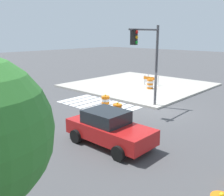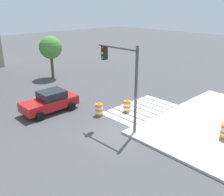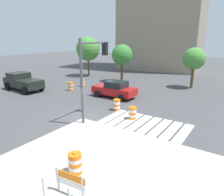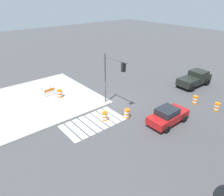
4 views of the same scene
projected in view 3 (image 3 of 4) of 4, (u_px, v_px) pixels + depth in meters
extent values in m
plane|color=#474749|center=(83.00, 120.00, 15.05)|extent=(120.00, 120.00, 0.00)
cube|color=silver|center=(113.00, 116.00, 15.75)|extent=(0.60, 3.20, 0.02)
cube|color=silver|center=(121.00, 118.00, 15.35)|extent=(0.60, 3.20, 0.02)
cube|color=silver|center=(130.00, 120.00, 14.94)|extent=(0.60, 3.20, 0.02)
cube|color=silver|center=(140.00, 123.00, 14.54)|extent=(0.60, 3.20, 0.02)
cube|color=silver|center=(150.00, 125.00, 14.14)|extent=(0.60, 3.20, 0.02)
cube|color=silver|center=(160.00, 128.00, 13.74)|extent=(0.60, 3.20, 0.02)
cube|color=silver|center=(171.00, 130.00, 13.34)|extent=(0.60, 3.20, 0.02)
cube|color=silver|center=(183.00, 133.00, 12.94)|extent=(0.60, 3.20, 0.02)
cube|color=red|center=(114.00, 90.00, 20.71)|extent=(4.30, 1.84, 0.70)
cube|color=#1E2328|center=(116.00, 84.00, 20.40)|extent=(1.90, 1.60, 0.60)
cylinder|color=black|center=(98.00, 94.00, 20.77)|extent=(0.66, 0.24, 0.66)
cylinder|color=black|center=(108.00, 90.00, 22.29)|extent=(0.66, 0.24, 0.66)
cylinder|color=black|center=(121.00, 98.00, 19.33)|extent=(0.66, 0.24, 0.66)
cylinder|color=black|center=(131.00, 94.00, 20.84)|extent=(0.66, 0.24, 0.66)
cube|color=black|center=(30.00, 84.00, 22.65)|extent=(2.60, 2.13, 0.90)
cube|color=black|center=(19.00, 79.00, 23.78)|extent=(2.00, 2.10, 1.50)
cube|color=black|center=(14.00, 81.00, 24.49)|extent=(1.50, 1.97, 0.90)
cylinder|color=black|center=(7.00, 86.00, 23.66)|extent=(0.85, 0.34, 0.84)
cylinder|color=black|center=(24.00, 83.00, 25.23)|extent=(0.85, 0.34, 0.84)
cylinder|color=black|center=(24.00, 91.00, 21.70)|extent=(0.85, 0.34, 0.84)
cylinder|color=black|center=(41.00, 87.00, 23.26)|extent=(0.85, 0.34, 0.84)
cylinder|color=orange|center=(117.00, 109.00, 17.10)|extent=(0.56, 0.56, 0.18)
cylinder|color=white|center=(117.00, 107.00, 17.05)|extent=(0.56, 0.56, 0.18)
cylinder|color=orange|center=(117.00, 105.00, 17.00)|extent=(0.56, 0.56, 0.18)
cylinder|color=white|center=(117.00, 103.00, 16.95)|extent=(0.56, 0.56, 0.18)
cylinder|color=orange|center=(117.00, 101.00, 16.90)|extent=(0.56, 0.56, 0.18)
sphere|color=yellow|center=(117.00, 99.00, 16.86)|extent=(0.12, 0.12, 0.12)
cylinder|color=orange|center=(83.00, 86.00, 25.50)|extent=(0.56, 0.56, 0.18)
cylinder|color=white|center=(83.00, 84.00, 25.45)|extent=(0.56, 0.56, 0.18)
cylinder|color=orange|center=(83.00, 83.00, 25.40)|extent=(0.56, 0.56, 0.18)
cylinder|color=white|center=(83.00, 81.00, 25.35)|extent=(0.56, 0.56, 0.18)
cylinder|color=orange|center=(82.00, 80.00, 25.30)|extent=(0.56, 0.56, 0.18)
sphere|color=yellow|center=(82.00, 79.00, 25.26)|extent=(0.12, 0.12, 0.12)
cylinder|color=orange|center=(132.00, 118.00, 15.23)|extent=(0.56, 0.56, 0.18)
cylinder|color=white|center=(132.00, 115.00, 15.19)|extent=(0.56, 0.56, 0.18)
cylinder|color=orange|center=(132.00, 113.00, 15.14)|extent=(0.56, 0.56, 0.18)
cylinder|color=white|center=(132.00, 111.00, 15.09)|extent=(0.56, 0.56, 0.18)
cylinder|color=orange|center=(132.00, 108.00, 15.04)|extent=(0.56, 0.56, 0.18)
sphere|color=yellow|center=(133.00, 106.00, 15.00)|extent=(0.12, 0.12, 0.12)
cylinder|color=orange|center=(71.00, 90.00, 23.51)|extent=(0.56, 0.56, 0.18)
cylinder|color=white|center=(71.00, 88.00, 23.46)|extent=(0.56, 0.56, 0.18)
cylinder|color=orange|center=(71.00, 86.00, 23.41)|extent=(0.56, 0.56, 0.18)
cylinder|color=white|center=(71.00, 85.00, 23.36)|extent=(0.56, 0.56, 0.18)
cylinder|color=orange|center=(71.00, 83.00, 23.31)|extent=(0.56, 0.56, 0.18)
sphere|color=yellow|center=(70.00, 82.00, 23.27)|extent=(0.12, 0.12, 0.12)
cylinder|color=orange|center=(75.00, 171.00, 8.90)|extent=(0.56, 0.56, 0.18)
cylinder|color=white|center=(75.00, 167.00, 8.85)|extent=(0.56, 0.56, 0.18)
cylinder|color=orange|center=(75.00, 163.00, 8.80)|extent=(0.56, 0.56, 0.18)
cylinder|color=white|center=(75.00, 160.00, 8.75)|extent=(0.56, 0.56, 0.18)
cylinder|color=orange|center=(75.00, 156.00, 8.70)|extent=(0.56, 0.56, 0.18)
sphere|color=yellow|center=(74.00, 153.00, 8.66)|extent=(0.12, 0.12, 0.12)
cube|color=silver|center=(58.00, 179.00, 7.77)|extent=(0.08, 0.08, 1.00)
cube|color=silver|center=(44.00, 190.00, 7.18)|extent=(0.08, 0.08, 1.00)
cube|color=silver|center=(83.00, 188.00, 7.28)|extent=(0.08, 0.08, 1.00)
cube|color=orange|center=(70.00, 177.00, 7.48)|extent=(1.30, 0.18, 0.28)
cube|color=white|center=(70.00, 184.00, 7.56)|extent=(1.30, 0.18, 0.20)
cylinder|color=#4C4C51|center=(82.00, 83.00, 13.45)|extent=(0.18, 0.18, 5.50)
cylinder|color=#4C4C51|center=(96.00, 43.00, 14.09)|extent=(0.23, 3.20, 0.12)
cube|color=black|center=(105.00, 49.00, 15.12)|extent=(0.37, 0.29, 0.90)
sphere|color=red|center=(103.00, 45.00, 15.14)|extent=(0.20, 0.20, 0.20)
sphere|color=#F2A514|center=(103.00, 49.00, 15.22)|extent=(0.20, 0.20, 0.20)
sphere|color=green|center=(103.00, 53.00, 15.30)|extent=(0.20, 0.20, 0.20)
cylinder|color=brown|center=(122.00, 72.00, 27.90)|extent=(0.34, 0.34, 2.59)
sphere|color=#387F33|center=(122.00, 55.00, 27.28)|extent=(2.71, 2.71, 2.71)
cylinder|color=brown|center=(192.00, 77.00, 24.40)|extent=(0.31, 0.31, 2.53)
sphere|color=#478C38|center=(194.00, 59.00, 23.81)|extent=(2.50, 2.50, 2.50)
cylinder|color=brown|center=(89.00, 67.00, 32.12)|extent=(0.25, 0.25, 2.84)
sphere|color=#478C38|center=(88.00, 49.00, 31.39)|extent=(3.52, 3.52, 3.52)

